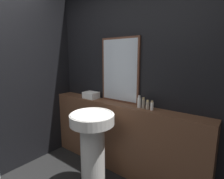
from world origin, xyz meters
TOP-DOWN VIEW (x-y plane):
  - wall_back at (0.00, 1.68)m, footprint 8.00×0.06m
  - vanity_counter at (0.00, 1.54)m, footprint 2.29×0.23m
  - pedestal_sink at (-0.03, 1.05)m, footprint 0.50×0.50m
  - mirror at (-0.06, 1.63)m, footprint 0.59×0.03m
  - towel_stack at (-0.51, 1.54)m, footprint 0.21×0.17m
  - shampoo_bottle at (0.30, 1.54)m, footprint 0.04×0.04m
  - conditioner_bottle at (0.35, 1.54)m, footprint 0.04×0.04m
  - lotion_bottle at (0.41, 1.54)m, footprint 0.04×0.04m
  - body_wash_bottle at (0.46, 1.54)m, footprint 0.04×0.04m

SIDE VIEW (x-z plane):
  - vanity_counter at x=0.00m, z-range 0.00..0.95m
  - pedestal_sink at x=-0.03m, z-range 0.10..1.04m
  - towel_stack at x=-0.51m, z-range 0.95..1.04m
  - body_wash_bottle at x=0.46m, z-range 0.94..1.05m
  - lotion_bottle at x=0.41m, z-range 0.94..1.05m
  - conditioner_bottle at x=0.35m, z-range 0.94..1.08m
  - shampoo_bottle at x=0.30m, z-range 0.94..1.09m
  - wall_back at x=0.00m, z-range 0.00..2.50m
  - mirror at x=-0.06m, z-range 0.95..1.81m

